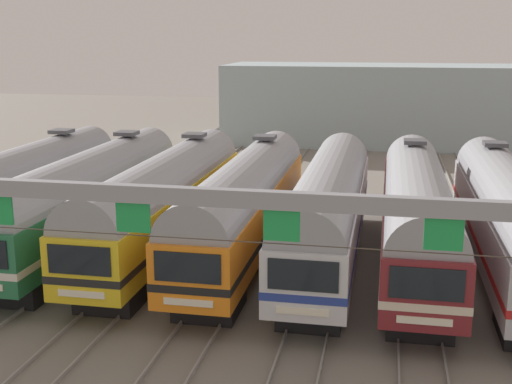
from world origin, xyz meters
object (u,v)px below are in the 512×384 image
(commuter_train_white, at_px, (16,191))
(commuter_train_green, at_px, (89,195))
(commuter_train_orange, at_px, (245,202))
(commuter_train_yellow, at_px, (165,198))
(commuter_train_silver, at_px, (328,206))
(commuter_train_stainless, at_px, (508,215))
(commuter_train_maroon, at_px, (416,211))
(catenary_gantry, at_px, (134,226))

(commuter_train_white, bearing_deg, commuter_train_green, 0.00)
(commuter_train_white, height_order, commuter_train_orange, same)
(commuter_train_yellow, relative_size, commuter_train_silver, 1.00)
(commuter_train_green, relative_size, commuter_train_stainless, 1.00)
(commuter_train_maroon, bearing_deg, catenary_gantry, -119.51)
(commuter_train_orange, distance_m, commuter_train_silver, 3.82)
(commuter_train_stainless, height_order, catenary_gantry, catenary_gantry)
(commuter_train_yellow, bearing_deg, commuter_train_stainless, 0.00)
(commuter_train_green, xyz_separation_m, commuter_train_stainless, (19.10, 0.00, 0.00))
(commuter_train_yellow, bearing_deg, commuter_train_maroon, 0.00)
(commuter_train_yellow, relative_size, commuter_train_stainless, 1.00)
(commuter_train_yellow, distance_m, catenary_gantry, 14.29)
(commuter_train_stainless, xyz_separation_m, catenary_gantry, (-11.46, -13.50, 2.71))
(commuter_train_white, xyz_separation_m, catenary_gantry, (11.46, -13.50, 2.71))
(commuter_train_maroon, height_order, catenary_gantry, catenary_gantry)
(commuter_train_orange, distance_m, commuter_train_stainless, 11.46)
(commuter_train_orange, xyz_separation_m, commuter_train_maroon, (7.64, 0.00, 0.00))
(commuter_train_yellow, height_order, commuter_train_orange, same)
(commuter_train_white, bearing_deg, commuter_train_silver, -0.02)
(commuter_train_green, distance_m, commuter_train_maroon, 15.28)
(catenary_gantry, bearing_deg, commuter_train_yellow, 105.80)
(commuter_train_white, distance_m, commuter_train_orange, 11.46)
(commuter_train_stainless, bearing_deg, catenary_gantry, -130.34)
(commuter_train_orange, bearing_deg, catenary_gantry, -90.00)
(commuter_train_orange, height_order, commuter_train_maroon, same)
(commuter_train_maroon, distance_m, commuter_train_stainless, 3.82)
(commuter_train_silver, bearing_deg, commuter_train_white, 179.98)
(commuter_train_white, relative_size, commuter_train_maroon, 1.00)
(commuter_train_yellow, distance_m, commuter_train_stainless, 15.28)
(commuter_train_white, height_order, commuter_train_stainless, same)
(commuter_train_orange, bearing_deg, commuter_train_maroon, 0.00)
(commuter_train_maroon, xyz_separation_m, commuter_train_stainless, (3.82, 0.00, 0.00))
(commuter_train_green, xyz_separation_m, catenary_gantry, (7.64, -13.50, 2.71))
(commuter_train_yellow, xyz_separation_m, commuter_train_stainless, (15.28, 0.00, 0.00))
(commuter_train_silver, relative_size, commuter_train_maroon, 1.00)
(commuter_train_green, xyz_separation_m, commuter_train_yellow, (3.82, 0.00, 0.00))
(commuter_train_orange, height_order, catenary_gantry, catenary_gantry)
(commuter_train_orange, relative_size, catenary_gantry, 0.64)
(commuter_train_stainless, relative_size, catenary_gantry, 0.64)
(commuter_train_yellow, bearing_deg, commuter_train_green, 180.00)
(commuter_train_maroon, bearing_deg, commuter_train_silver, -179.93)
(commuter_train_green, distance_m, commuter_train_silver, 11.46)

